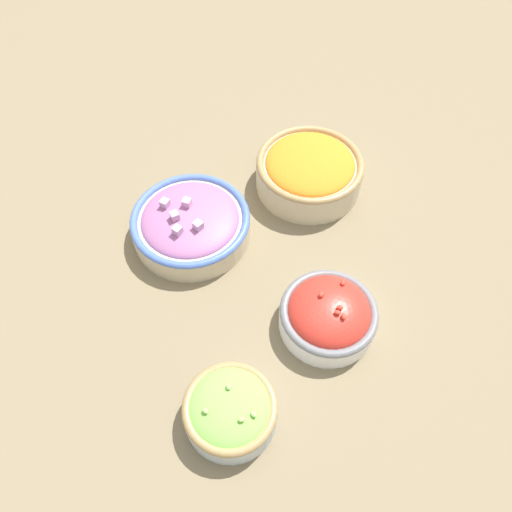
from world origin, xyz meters
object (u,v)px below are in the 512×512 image
Objects in this scene: bowl_red_onion at (191,223)px; bowl_carrots at (309,170)px; bowl_lettuce at (230,410)px; bowl_cherry_tomatoes at (328,315)px.

bowl_carrots is (0.20, -0.07, 0.01)m from bowl_red_onion.
bowl_carrots is at bearing -19.99° from bowl_red_onion.
bowl_red_onion is 1.58× the size of bowl_lettuce.
bowl_cherry_tomatoes is at bearing -136.47° from bowl_carrots.
bowl_carrots is 0.26m from bowl_cherry_tomatoes.
bowl_lettuce is 0.87× the size of bowl_cherry_tomatoes.
bowl_red_onion is 0.25m from bowl_cherry_tomatoes.
bowl_carrots is at bearing 24.32° from bowl_lettuce.
bowl_red_onion is at bearing 92.60° from bowl_cherry_tomatoes.
bowl_cherry_tomatoes is (0.18, -0.01, -0.00)m from bowl_lettuce.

